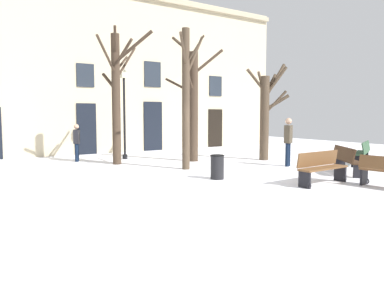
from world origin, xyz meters
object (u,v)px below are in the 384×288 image
object	(u,v)px
litter_bin	(217,167)
bench_back_to_back_left	(347,160)
person_strolling	(77,141)
tree_near_facade	(117,92)
streetlamp	(124,104)
bench_by_litter_bin	(322,167)
tree_foreground	(194,103)
tree_center	(266,112)
bench_far_corner	(362,152)
person_crossing_plaza	(288,139)
tree_right_of_center	(186,94)

from	to	relation	value
litter_bin	bench_back_to_back_left	world-z (taller)	bench_back_to_back_left
bench_back_to_back_left	person_strolling	bearing A→B (deg)	76.24
tree_near_facade	person_strolling	bearing A→B (deg)	123.53
streetlamp	bench_by_litter_bin	distance (m)	9.05
tree_foreground	tree_center	distance (m)	3.18
tree_center	bench_far_corner	bearing A→B (deg)	-57.01
bench_far_corner	person_crossing_plaza	bearing A→B (deg)	-50.67
tree_near_facade	person_strolling	distance (m)	2.88
tree_center	person_crossing_plaza	size ratio (longest dim) A/B	2.29
tree_right_of_center	litter_bin	xyz separation A→B (m)	(-0.25, -2.22, -2.33)
tree_right_of_center	litter_bin	size ratio (longest dim) A/B	6.71
tree_center	bench_by_litter_bin	distance (m)	5.77
tree_foreground	streetlamp	bearing A→B (deg)	134.38
streetlamp	bench_back_to_back_left	xyz separation A→B (m)	(4.79, -7.73, -1.96)
person_strolling	bench_by_litter_bin	bearing A→B (deg)	-129.00
tree_right_of_center	bench_far_corner	xyz separation A→B (m)	(6.41, -2.76, -2.22)
tree_near_facade	litter_bin	bearing A→B (deg)	-74.12
person_crossing_plaza	person_strolling	world-z (taller)	person_crossing_plaza
bench_back_to_back_left	bench_by_litter_bin	world-z (taller)	bench_by_litter_bin
tree_right_of_center	bench_by_litter_bin	bearing A→B (deg)	-68.39
litter_bin	person_crossing_plaza	distance (m)	4.06
bench_back_to_back_left	bench_far_corner	world-z (taller)	bench_far_corner
person_strolling	tree_foreground	bearing A→B (deg)	-97.22
streetlamp	person_strolling	size ratio (longest dim) A/B	2.54
bench_by_litter_bin	tree_center	bearing A→B (deg)	59.29
tree_foreground	bench_back_to_back_left	distance (m)	6.39
tree_near_facade	bench_by_litter_bin	size ratio (longest dim) A/B	2.87
bench_back_to_back_left	bench_by_litter_bin	size ratio (longest dim) A/B	0.97
litter_bin	person_crossing_plaza	bearing A→B (deg)	11.16
bench_by_litter_bin	tree_foreground	bearing A→B (deg)	89.63
tree_right_of_center	person_crossing_plaza	bearing A→B (deg)	-21.48
tree_right_of_center	person_strolling	distance (m)	5.43
tree_right_of_center	litter_bin	distance (m)	3.23
tree_near_facade	tree_right_of_center	size ratio (longest dim) A/B	1.05
litter_bin	bench_far_corner	xyz separation A→B (m)	(6.66, -0.54, 0.11)
person_crossing_plaza	tree_foreground	bearing A→B (deg)	99.52
streetlamp	person_strolling	xyz separation A→B (m)	(-2.03, 0.29, -1.57)
streetlamp	bench_by_litter_bin	world-z (taller)	streetlamp
tree_near_facade	tree_right_of_center	xyz separation A→B (m)	(1.61, -2.56, -0.14)
tree_near_facade	person_strolling	size ratio (longest dim) A/B	3.35
tree_near_facade	tree_center	bearing A→B (deg)	-19.59
litter_bin	tree_near_facade	bearing A→B (deg)	105.88
tree_center	person_strolling	size ratio (longest dim) A/B	2.68
tree_foreground	tree_right_of_center	distance (m)	2.31
tree_foreground	person_crossing_plaza	distance (m)	4.17
person_crossing_plaza	person_strolling	xyz separation A→B (m)	(-6.44, 5.75, -0.18)
tree_center	tree_right_of_center	world-z (taller)	tree_right_of_center
tree_near_facade	litter_bin	world-z (taller)	tree_near_facade
litter_bin	person_strolling	distance (m)	7.01
bench_far_corner	bench_by_litter_bin	xyz separation A→B (m)	(-4.65, -1.70, -0.00)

